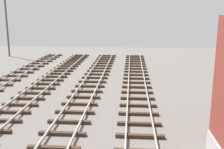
# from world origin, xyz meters

# --- Properties ---
(utility_pole_far) EXTENTS (1.80, 0.24, 9.10)m
(utility_pole_far) POSITION_xyz_m (-17.70, 31.44, 4.75)
(utility_pole_far) COLOR brown
(utility_pole_far) RESTS_ON ground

